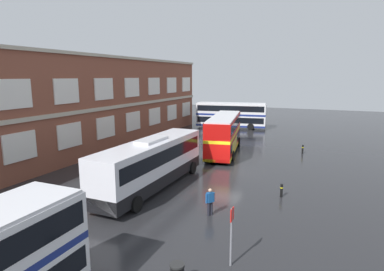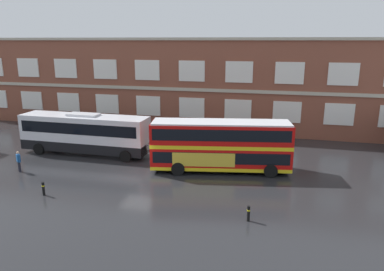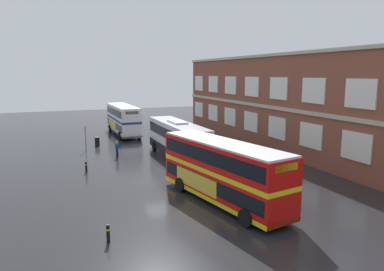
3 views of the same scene
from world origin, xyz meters
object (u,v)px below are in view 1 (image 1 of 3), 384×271
object	(u,v)px
waiting_passenger	(210,201)
safety_bollard_east	(281,190)
bus_stand_flag	(231,231)
touring_coach	(152,164)
double_decker_far	(231,115)
double_decker_middle	(224,133)
safety_bollard_west	(303,149)

from	to	relation	value
waiting_passenger	safety_bollard_east	distance (m)	5.93
bus_stand_flag	safety_bollard_east	world-z (taller)	bus_stand_flag
touring_coach	bus_stand_flag	size ratio (longest dim) A/B	4.45
double_decker_far	waiting_passenger	size ratio (longest dim) A/B	6.62
double_decker_middle	touring_coach	size ratio (longest dim) A/B	0.94
double_decker_far	safety_bollard_east	bearing A→B (deg)	-156.64
double_decker_far	waiting_passenger	bearing A→B (deg)	-165.46
double_decker_far	touring_coach	size ratio (longest dim) A/B	0.94
touring_coach	bus_stand_flag	xyz separation A→B (m)	(-7.21, -8.24, -0.27)
double_decker_far	safety_bollard_east	size ratio (longest dim) A/B	11.85
touring_coach	waiting_passenger	bearing A→B (deg)	-115.92
double_decker_middle	touring_coach	xyz separation A→B (m)	(-12.87, 1.44, -0.24)
double_decker_middle	double_decker_far	xyz separation A→B (m)	(16.72, 4.23, 0.00)
waiting_passenger	bus_stand_flag	xyz separation A→B (m)	(-4.49, -2.64, 0.70)
touring_coach	bus_stand_flag	world-z (taller)	touring_coach
double_decker_middle	safety_bollard_west	distance (m)	8.68
waiting_passenger	safety_bollard_west	bearing A→B (deg)	-11.56
safety_bollard_east	bus_stand_flag	bearing A→B (deg)	174.55
safety_bollard_west	safety_bollard_east	xyz separation A→B (m)	(-13.88, 0.29, 0.00)
safety_bollard_west	safety_bollard_east	bearing A→B (deg)	178.82
touring_coach	safety_bollard_east	world-z (taller)	touring_coach
double_decker_middle	safety_bollard_west	xyz separation A→B (m)	(3.03, -7.96, -1.66)
touring_coach	waiting_passenger	distance (m)	6.30
double_decker_middle	waiting_passenger	size ratio (longest dim) A/B	6.64
waiting_passenger	bus_stand_flag	bearing A→B (deg)	-149.51
double_decker_far	safety_bollard_east	world-z (taller)	double_decker_far
waiting_passenger	safety_bollard_west	distance (m)	19.01
bus_stand_flag	safety_bollard_east	size ratio (longest dim) A/B	2.84
double_decker_middle	bus_stand_flag	bearing A→B (deg)	-161.30
double_decker_far	safety_bollard_west	world-z (taller)	double_decker_far
double_decker_middle	bus_stand_flag	world-z (taller)	double_decker_middle
waiting_passenger	bus_stand_flag	size ratio (longest dim) A/B	0.63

